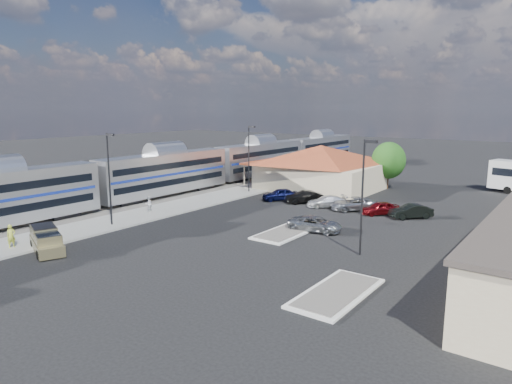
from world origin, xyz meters
The scene contains 22 objects.
ground centered at (0.00, 0.00, 0.00)m, with size 280.00×280.00×0.00m, color black.
railbed centered at (-21.00, 8.00, 0.06)m, with size 16.00×100.00×0.12m, color #4C4944.
platform centered at (-12.00, 6.00, 0.09)m, with size 5.50×92.00×0.18m, color gray.
passenger_train centered at (-18.00, 7.60, 2.87)m, with size 3.00×104.00×5.55m.
freight_cars centered at (-24.00, 0.55, 1.93)m, with size 2.80×46.00×4.00m.
station_depot centered at (-4.56, 24.00, 3.13)m, with size 18.35×12.24×6.20m.
traffic_island_south centered at (4.00, 2.00, 0.10)m, with size 3.30×7.50×0.21m.
traffic_island_north centered at (14.00, -8.00, 0.10)m, with size 3.30×7.50×0.21m.
lamp_plat_s centered at (-10.90, -6.00, 5.34)m, with size 1.08×0.25×9.00m.
lamp_plat_n centered at (-10.90, 16.00, 5.34)m, with size 1.08×0.25×9.00m.
lamp_lot centered at (12.10, 0.00, 5.34)m, with size 1.08×0.25×9.00m.
tree_depot centered at (3.00, 30.00, 4.02)m, with size 4.71×4.71×6.63m.
pickup_truck centered at (-8.50, -13.99, 0.85)m, with size 5.55×3.63×1.80m.
suv centered at (5.78, 4.06, 0.70)m, with size 2.33×5.05×1.40m, color gray.
person_a centered at (-11.25, -15.41, 1.14)m, with size 0.70×0.46×1.91m, color #C8D442.
person_b centered at (-12.54, -0.07, 1.01)m, with size 0.81×0.63×1.66m, color silver.
parked_car_a centered at (-4.67, 14.07, 0.75)m, with size 1.78×4.43×1.51m, color #0C103D.
parked_car_b centered at (-1.47, 14.37, 0.74)m, with size 1.57×4.52×1.49m, color black.
parked_car_c centered at (1.73, 14.07, 0.67)m, with size 1.88×4.61×1.34m, color silver.
parked_car_d centered at (4.93, 14.37, 0.74)m, with size 2.44×5.29×1.47m, color gray.
parked_car_e centered at (8.13, 14.07, 0.70)m, with size 1.66×4.13×1.41m, color maroon.
parked_car_f centered at (11.33, 14.37, 0.73)m, with size 1.55×4.44×1.46m, color black.
Camera 1 is at (25.65, -32.30, 11.33)m, focal length 32.00 mm.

